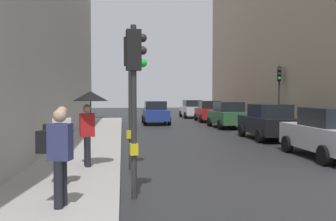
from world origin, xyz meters
TOP-DOWN VIEW (x-y plane):
  - ground_plane at (0.00, 0.00)m, footprint 120.00×120.00m
  - sidewalk_kerb at (-6.18, 6.00)m, footprint 2.59×40.00m
  - traffic_light_mid_street at (4.58, 13.18)m, footprint 0.33×0.45m
  - traffic_light_near_left at (-4.56, -0.45)m, footprint 0.44×0.27m
  - traffic_light_near_right at (-4.57, 2.60)m, footprint 0.44×0.36m
  - car_red_sedan at (2.44, 22.33)m, footprint 2.17×4.28m
  - car_silver_hatchback at (2.30, 3.80)m, footprint 2.08×4.23m
  - car_blue_van at (-2.28, 20.24)m, footprint 2.05×4.21m
  - car_white_compact at (2.04, 27.94)m, footprint 2.06×4.22m
  - car_green_estate at (2.25, 16.11)m, footprint 2.08×4.23m
  - car_dark_suv at (2.36, 9.37)m, footprint 2.07×4.23m
  - pedestrian_with_umbrella at (-5.75, 2.50)m, footprint 1.00×1.00m
  - pedestrian_with_black_backpack at (-6.21, 0.28)m, footprint 0.62×0.36m
  - pedestrian_with_grey_backpack at (-5.98, -1.38)m, footprint 0.65×0.41m

SIDE VIEW (x-z plane):
  - ground_plane at x=0.00m, z-range 0.00..0.00m
  - sidewalk_kerb at x=-6.18m, z-range 0.00..0.16m
  - car_red_sedan at x=2.44m, z-range 0.00..1.76m
  - car_silver_hatchback at x=2.30m, z-range 0.00..1.76m
  - car_blue_van at x=-2.28m, z-range 0.00..1.76m
  - car_white_compact at x=2.04m, z-range 0.00..1.76m
  - car_green_estate at x=2.25m, z-range 0.00..1.76m
  - car_dark_suv at x=2.36m, z-range 0.00..1.76m
  - pedestrian_with_black_backpack at x=-6.21m, z-range 0.28..2.05m
  - pedestrian_with_grey_backpack at x=-5.98m, z-range 0.28..2.05m
  - pedestrian_with_umbrella at x=-5.75m, z-range 0.77..2.91m
  - traffic_light_near_left at x=-4.56m, z-range 0.69..4.32m
  - traffic_light_near_right at x=-4.57m, z-range 0.75..4.71m
  - traffic_light_mid_street at x=4.58m, z-range 0.75..4.75m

